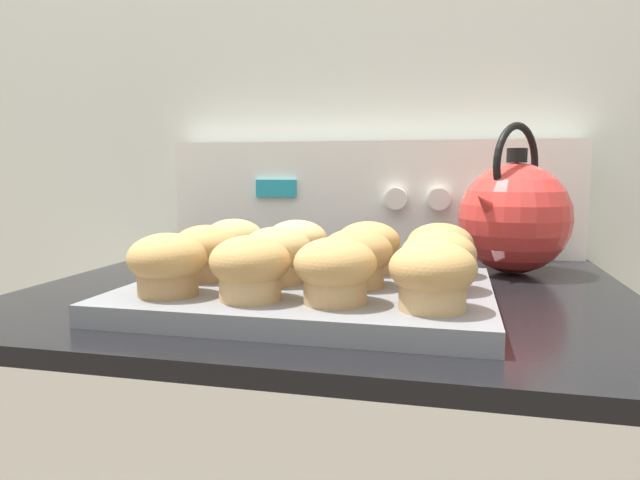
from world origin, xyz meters
name	(u,v)px	position (x,y,z in m)	size (l,w,h in m)	color
wall_back	(373,97)	(0.00, 0.69, 1.20)	(8.00, 0.05, 2.40)	silver
control_panel	(369,197)	(0.00, 0.64, 1.02)	(0.72, 0.07, 0.20)	white
muffin_pan	(315,294)	(0.00, 0.23, 0.93)	(0.39, 0.30, 0.02)	slate
muffin_r0_c0	(167,264)	(-0.13, 0.14, 0.97)	(0.08, 0.08, 0.06)	#A37A4C
muffin_r0_c1	(250,267)	(-0.04, 0.14, 0.97)	(0.08, 0.08, 0.06)	tan
muffin_r0_c2	(335,270)	(0.05, 0.15, 0.97)	(0.08, 0.08, 0.06)	tan
muffin_r0_c3	(433,275)	(0.13, 0.14, 0.97)	(0.08, 0.08, 0.06)	tan
muffin_r1_c0	(207,252)	(-0.12, 0.23, 0.97)	(0.08, 0.08, 0.06)	#A37A4C
muffin_r1_c1	(277,254)	(-0.04, 0.23, 0.97)	(0.08, 0.08, 0.06)	tan
muffin_r1_c2	(356,257)	(0.05, 0.23, 0.97)	(0.08, 0.08, 0.06)	tan
muffin_r1_c3	(438,260)	(0.14, 0.23, 0.97)	(0.08, 0.08, 0.06)	tan
muffin_r2_c0	(234,243)	(-0.12, 0.31, 0.97)	(0.08, 0.08, 0.06)	olive
muffin_r2_c1	(297,244)	(-0.04, 0.32, 0.97)	(0.08, 0.08, 0.06)	tan
muffin_r2_c2	(368,246)	(0.05, 0.32, 0.97)	(0.08, 0.08, 0.06)	tan
muffin_r2_c3	(440,249)	(0.14, 0.32, 0.97)	(0.08, 0.08, 0.06)	olive
tea_kettle	(514,216)	(0.23, 0.48, 1.00)	(0.16, 0.18, 0.21)	red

